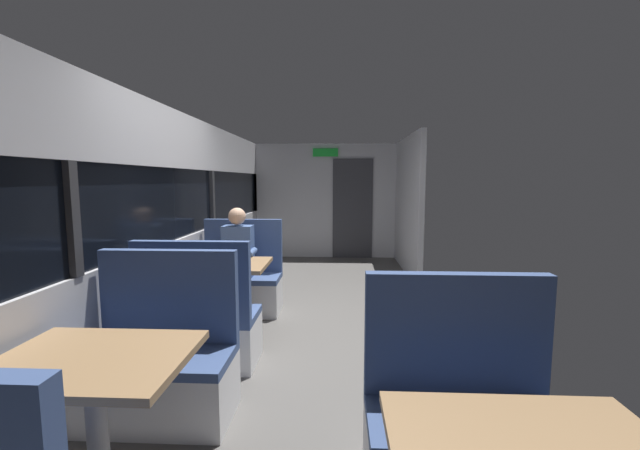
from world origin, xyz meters
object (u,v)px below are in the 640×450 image
object	(u,v)px
bench_mid_window_facing_end	(200,327)
bench_front_aisle_facing_entry	(463,435)
bench_near_window_facing_entry	(162,369)
seated_passenger	(239,269)
bench_mid_window_facing_entry	(241,284)
dining_table_near_window	(94,376)
dining_table_mid_window	(223,273)

from	to	relation	value
bench_mid_window_facing_end	bench_front_aisle_facing_entry	size ratio (longest dim) A/B	1.00
bench_near_window_facing_entry	bench_front_aisle_facing_entry	bearing A→B (deg)	-18.53
bench_front_aisle_facing_entry	seated_passenger	world-z (taller)	seated_passenger
bench_mid_window_facing_entry	bench_mid_window_facing_end	bearing A→B (deg)	-90.00
dining_table_near_window	bench_mid_window_facing_entry	distance (m)	2.86
bench_near_window_facing_entry	dining_table_mid_window	distance (m)	1.47
bench_mid_window_facing_end	bench_front_aisle_facing_entry	xyz separation A→B (m)	(1.79, -1.34, 0.00)
bench_near_window_facing_entry	bench_mid_window_facing_entry	distance (m)	2.14
bench_mid_window_facing_end	bench_near_window_facing_entry	bearing A→B (deg)	-90.00
dining_table_near_window	bench_mid_window_facing_end	size ratio (longest dim) A/B	0.82
bench_near_window_facing_entry	dining_table_near_window	bearing A→B (deg)	-90.00
dining_table_mid_window	bench_mid_window_facing_end	distance (m)	0.77
bench_near_window_facing_entry	bench_mid_window_facing_end	xyz separation A→B (m)	(0.00, 0.74, 0.00)
bench_mid_window_facing_entry	seated_passenger	bearing A→B (deg)	-90.00
dining_table_mid_window	seated_passenger	world-z (taller)	seated_passenger
dining_table_mid_window	seated_passenger	distance (m)	0.64
dining_table_mid_window	bench_mid_window_facing_end	world-z (taller)	bench_mid_window_facing_end
bench_mid_window_facing_end	bench_mid_window_facing_entry	world-z (taller)	same
dining_table_mid_window	seated_passenger	xyz separation A→B (m)	(0.00, 0.63, -0.10)
bench_mid_window_facing_end	bench_mid_window_facing_entry	distance (m)	1.40
bench_front_aisle_facing_entry	dining_table_near_window	bearing A→B (deg)	-176.82
dining_table_near_window	dining_table_mid_window	distance (m)	2.14
bench_near_window_facing_entry	bench_front_aisle_facing_entry	size ratio (longest dim) A/B	1.00
dining_table_near_window	bench_near_window_facing_entry	world-z (taller)	bench_near_window_facing_entry
bench_near_window_facing_entry	bench_front_aisle_facing_entry	world-z (taller)	same
bench_near_window_facing_entry	seated_passenger	distance (m)	2.08
dining_table_near_window	bench_mid_window_facing_entry	size ratio (longest dim) A/B	0.82
bench_near_window_facing_entry	seated_passenger	world-z (taller)	seated_passenger
bench_mid_window_facing_entry	bench_front_aisle_facing_entry	bearing A→B (deg)	-56.84
dining_table_mid_window	bench_front_aisle_facing_entry	size ratio (longest dim) A/B	0.82
bench_near_window_facing_entry	seated_passenger	xyz separation A→B (m)	(0.00, 2.07, 0.21)
bench_mid_window_facing_entry	seated_passenger	xyz separation A→B (m)	(0.00, -0.07, 0.21)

